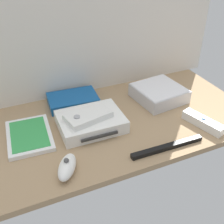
{
  "coord_description": "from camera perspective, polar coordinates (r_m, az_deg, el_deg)",
  "views": [
    {
      "loc": [
        -31.49,
        -71.87,
        56.34
      ],
      "look_at": [
        0.0,
        0.0,
        4.0
      ],
      "focal_mm": 45.03,
      "sensor_mm": 36.0,
      "label": 1
    }
  ],
  "objects": [
    {
      "name": "mini_computer",
      "position": [
        1.09,
        9.5,
        3.82
      ],
      "size": [
        18.72,
        18.72,
        5.3
      ],
      "rotation": [
        0.0,
        0.0,
        0.11
      ],
      "color": "silver",
      "rests_on": "ground_plane"
    },
    {
      "name": "ground_plane",
      "position": [
        0.97,
        0.0,
        -2.45
      ],
      "size": [
        100.0,
        48.0,
        2.0
      ],
      "primitive_type": "cube",
      "color": "#9E7F5B",
      "rests_on": "ground"
    },
    {
      "name": "remote_wand",
      "position": [
        0.99,
        17.98,
        -1.99
      ],
      "size": [
        7.55,
        15.22,
        3.4
      ],
      "rotation": [
        0.0,
        0.0,
        0.28
      ],
      "color": "white",
      "rests_on": "ground_plane"
    },
    {
      "name": "network_router",
      "position": [
        1.06,
        -7.93,
        2.41
      ],
      "size": [
        18.84,
        13.33,
        3.4
      ],
      "rotation": [
        0.0,
        0.0,
        -0.07
      ],
      "color": "#145193",
      "rests_on": "ground_plane"
    },
    {
      "name": "remote_classic_pad",
      "position": [
        0.9,
        -4.9,
        -0.78
      ],
      "size": [
        15.72,
        10.74,
        2.4
      ],
      "rotation": [
        0.0,
        0.0,
        0.2
      ],
      "color": "white",
      "rests_on": "game_console"
    },
    {
      "name": "sensor_bar",
      "position": [
        0.87,
        11.2,
        -6.96
      ],
      "size": [
        24.04,
        2.36,
        1.4
      ],
      "primitive_type": "cube",
      "rotation": [
        0.0,
        0.0,
        -0.02
      ],
      "color": "black",
      "rests_on": "ground_plane"
    },
    {
      "name": "game_console",
      "position": [
        0.93,
        -4.24,
        -2.08
      ],
      "size": [
        21.35,
        16.86,
        4.4
      ],
      "rotation": [
        0.0,
        0.0,
        -0.02
      ],
      "color": "white",
      "rests_on": "ground_plane"
    },
    {
      "name": "remote_nunchuk",
      "position": [
        0.78,
        -9.11,
        -10.95
      ],
      "size": [
        8.85,
        10.85,
        5.1
      ],
      "rotation": [
        0.0,
        0.0,
        -0.53
      ],
      "color": "white",
      "rests_on": "ground_plane"
    },
    {
      "name": "game_case",
      "position": [
        0.93,
        -16.44,
        -4.6
      ],
      "size": [
        14.78,
        19.83,
        1.56
      ],
      "rotation": [
        0.0,
        0.0,
        -0.06
      ],
      "color": "white",
      "rests_on": "ground_plane"
    },
    {
      "name": "back_wall",
      "position": [
        1.04,
        -5.78,
        20.06
      ],
      "size": [
        110.0,
        1.2,
        64.0
      ],
      "primitive_type": "cube",
      "color": "silver",
      "rests_on": "ground"
    }
  ]
}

